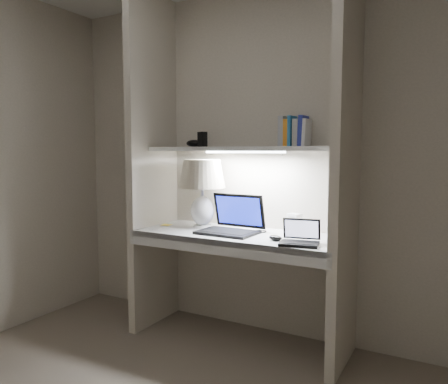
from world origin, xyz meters
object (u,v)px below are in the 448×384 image
Objects in this scene: laptop_netbook at (300,238)px; book_row at (295,132)px; table_lamp at (202,182)px; laptop_main at (232,224)px; speaker at (294,223)px.

laptop_netbook is 1.26× the size of book_row.
book_row is at bearing 12.45° from table_lamp.
table_lamp is at bearing 155.46° from laptop_netbook.
table_lamp is 1.91× the size of laptop_netbook.
laptop_main is 0.56m from laptop_netbook.
book_row is at bearing -72.64° from speaker.
table_lamp reaches higher than laptop_netbook.
book_row is at bearing 105.23° from laptop_netbook.
laptop_netbook is at bearing -13.51° from table_lamp.
book_row is at bearing 29.85° from laptop_main.
laptop_netbook reaches higher than speaker.
laptop_main reaches higher than speaker.
table_lamp is 0.76m from book_row.
speaker is (-0.17, 0.36, 0.03)m from laptop_netbook.
table_lamp is at bearing -167.55° from book_row.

